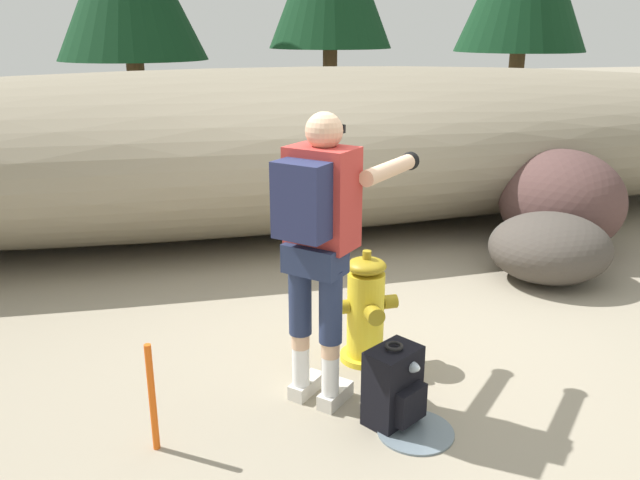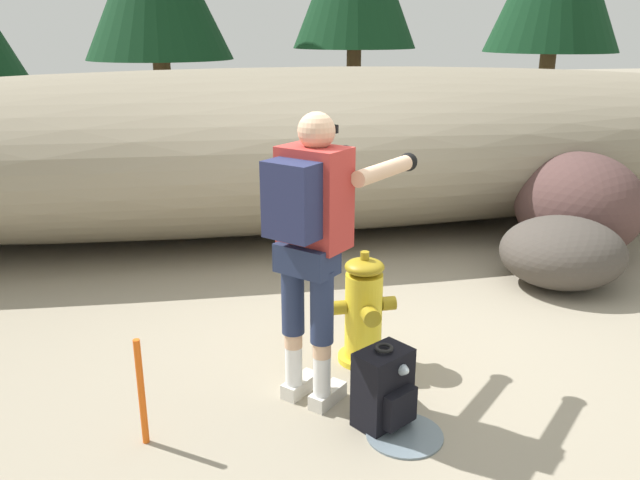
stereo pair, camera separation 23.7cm
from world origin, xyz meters
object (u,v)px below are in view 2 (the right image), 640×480
(fire_hydrant, at_px, (364,312))
(survey_stake, at_px, (141,392))
(utility_worker, at_px, (314,226))
(boulder_mid, at_px, (578,205))
(boulder_large, at_px, (562,252))
(spare_backpack, at_px, (384,389))

(fire_hydrant, distance_m, survey_stake, 1.49)
(utility_worker, relative_size, boulder_mid, 1.38)
(fire_hydrant, xyz_separation_m, boulder_mid, (2.53, 1.59, 0.15))
(survey_stake, bearing_deg, boulder_large, 24.71)
(fire_hydrant, distance_m, spare_backpack, 0.72)
(boulder_large, bearing_deg, spare_backpack, -141.79)
(boulder_large, distance_m, boulder_mid, 0.89)
(fire_hydrant, relative_size, survey_stake, 1.26)
(boulder_mid, xyz_separation_m, survey_stake, (-3.89, -2.21, -0.20))
(spare_backpack, distance_m, boulder_mid, 3.49)
(utility_worker, bearing_deg, fire_hydrant, -0.32)
(fire_hydrant, height_order, utility_worker, utility_worker)
(fire_hydrant, bearing_deg, boulder_large, 24.91)
(boulder_large, relative_size, boulder_mid, 0.86)
(fire_hydrant, relative_size, utility_worker, 0.45)
(spare_backpack, height_order, boulder_mid, boulder_mid)
(utility_worker, xyz_separation_m, boulder_mid, (2.93, 1.96, -0.56))
(utility_worker, xyz_separation_m, boulder_large, (2.38, 1.29, -0.77))
(boulder_large, height_order, survey_stake, survey_stake)
(fire_hydrant, xyz_separation_m, survey_stake, (-1.35, -0.61, -0.05))
(spare_backpack, height_order, boulder_large, boulder_large)
(fire_hydrant, distance_m, boulder_large, 2.19)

